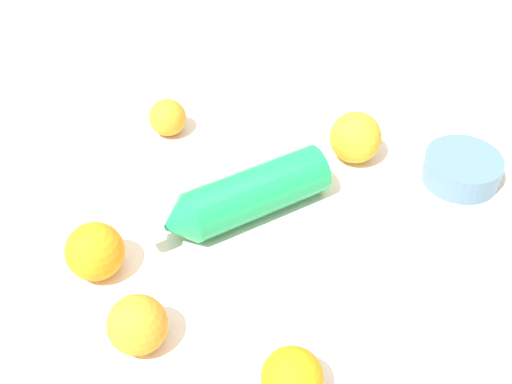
{
  "coord_description": "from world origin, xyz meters",
  "views": [
    {
      "loc": [
        -0.51,
        0.42,
        0.7
      ],
      "look_at": [
        0.02,
        -0.05,
        0.04
      ],
      "focal_mm": 46.52,
      "sensor_mm": 36.0,
      "label": 1
    }
  ],
  "objects_px": {
    "orange_1": "(168,117)",
    "ceramic_bowl": "(462,169)",
    "orange_0": "(292,378)",
    "orange_4": "(95,251)",
    "orange_2": "(137,325)",
    "orange_3": "(355,137)",
    "water_bottle": "(243,197)"
  },
  "relations": [
    {
      "from": "orange_4",
      "to": "orange_2",
      "type": "bearing_deg",
      "value": 170.05
    },
    {
      "from": "orange_1",
      "to": "ceramic_bowl",
      "type": "height_order",
      "value": "orange_1"
    },
    {
      "from": "water_bottle",
      "to": "orange_4",
      "type": "distance_m",
      "value": 0.22
    },
    {
      "from": "ceramic_bowl",
      "to": "water_bottle",
      "type": "bearing_deg",
      "value": 61.81
    },
    {
      "from": "orange_3",
      "to": "orange_4",
      "type": "bearing_deg",
      "value": 81.33
    },
    {
      "from": "orange_0",
      "to": "orange_1",
      "type": "distance_m",
      "value": 0.53
    },
    {
      "from": "water_bottle",
      "to": "orange_1",
      "type": "bearing_deg",
      "value": -87.54
    },
    {
      "from": "orange_0",
      "to": "orange_4",
      "type": "bearing_deg",
      "value": 12.11
    },
    {
      "from": "orange_3",
      "to": "orange_1",
      "type": "bearing_deg",
      "value": 36.11
    },
    {
      "from": "orange_4",
      "to": "orange_1",
      "type": "bearing_deg",
      "value": -53.64
    },
    {
      "from": "orange_1",
      "to": "ceramic_bowl",
      "type": "bearing_deg",
      "value": -145.99
    },
    {
      "from": "orange_2",
      "to": "ceramic_bowl",
      "type": "distance_m",
      "value": 0.56
    },
    {
      "from": "orange_2",
      "to": "orange_1",
      "type": "bearing_deg",
      "value": -40.85
    },
    {
      "from": "orange_0",
      "to": "ceramic_bowl",
      "type": "height_order",
      "value": "orange_0"
    },
    {
      "from": "orange_3",
      "to": "ceramic_bowl",
      "type": "distance_m",
      "value": 0.17
    },
    {
      "from": "water_bottle",
      "to": "orange_1",
      "type": "distance_m",
      "value": 0.24
    },
    {
      "from": "orange_3",
      "to": "ceramic_bowl",
      "type": "bearing_deg",
      "value": -149.87
    },
    {
      "from": "orange_1",
      "to": "water_bottle",
      "type": "bearing_deg",
      "value": 171.0
    },
    {
      "from": "orange_0",
      "to": "orange_1",
      "type": "bearing_deg",
      "value": -20.74
    },
    {
      "from": "orange_0",
      "to": "orange_2",
      "type": "bearing_deg",
      "value": 27.19
    },
    {
      "from": "water_bottle",
      "to": "orange_4",
      "type": "bearing_deg",
      "value": -1.35
    },
    {
      "from": "orange_2",
      "to": "orange_4",
      "type": "bearing_deg",
      "value": -9.95
    },
    {
      "from": "orange_4",
      "to": "ceramic_bowl",
      "type": "distance_m",
      "value": 0.57
    },
    {
      "from": "orange_1",
      "to": "orange_4",
      "type": "height_order",
      "value": "orange_4"
    },
    {
      "from": "water_bottle",
      "to": "orange_3",
      "type": "height_order",
      "value": "orange_3"
    },
    {
      "from": "orange_0",
      "to": "ceramic_bowl",
      "type": "xyz_separation_m",
      "value": [
        0.09,
        -0.46,
        -0.01
      ]
    },
    {
      "from": "orange_0",
      "to": "ceramic_bowl",
      "type": "bearing_deg",
      "value": -78.37
    },
    {
      "from": "water_bottle",
      "to": "ceramic_bowl",
      "type": "bearing_deg",
      "value": 163.26
    },
    {
      "from": "orange_2",
      "to": "orange_4",
      "type": "xyz_separation_m",
      "value": [
        0.13,
        -0.02,
        0.0
      ]
    },
    {
      "from": "orange_2",
      "to": "orange_4",
      "type": "height_order",
      "value": "orange_4"
    },
    {
      "from": "orange_1",
      "to": "orange_3",
      "type": "xyz_separation_m",
      "value": [
        -0.25,
        -0.19,
        0.01
      ]
    },
    {
      "from": "water_bottle",
      "to": "orange_0",
      "type": "bearing_deg",
      "value": 71.38
    }
  ]
}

